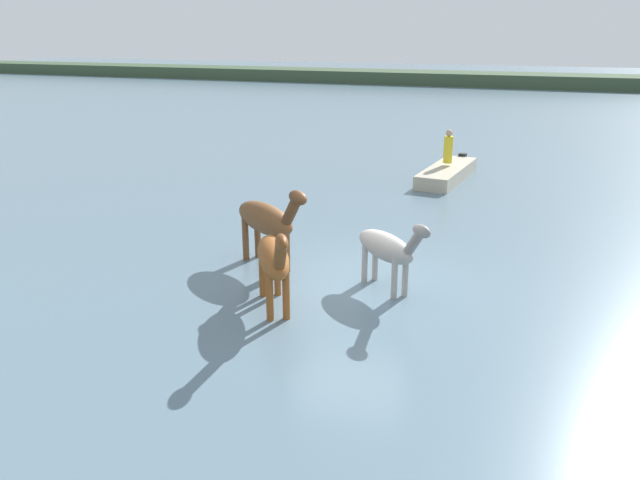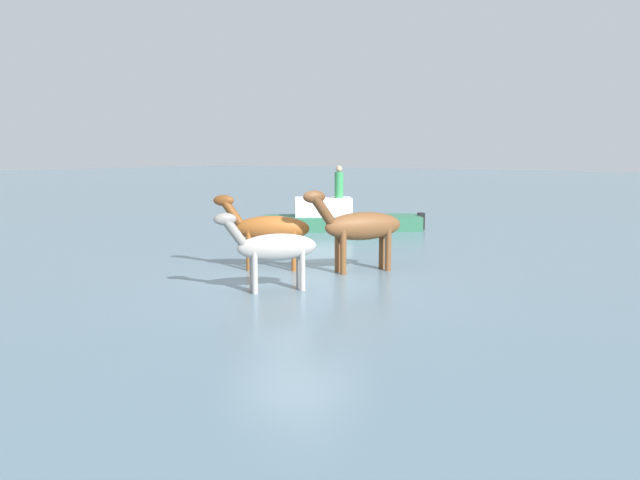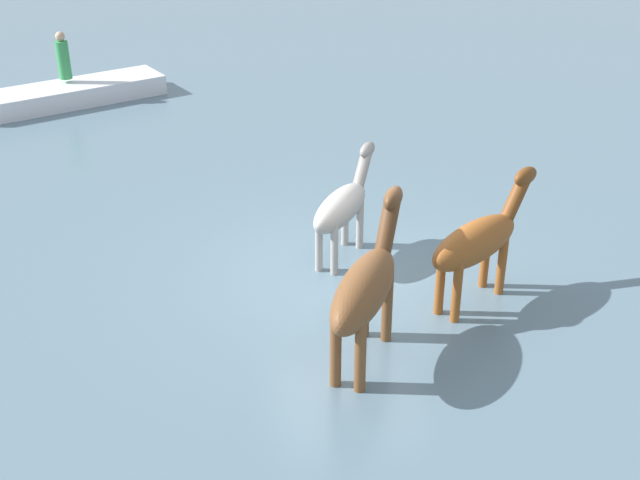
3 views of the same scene
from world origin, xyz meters
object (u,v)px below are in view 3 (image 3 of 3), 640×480
boat_tender_starboard (71,97)px  person_watcher_seated (63,57)px  horse_rear_stallion (342,206)px  horse_lead (366,287)px  horse_pinto_flank (478,241)px

boat_tender_starboard → person_watcher_seated: 1.00m
boat_tender_starboard → person_watcher_seated: size_ratio=4.05×
person_watcher_seated → boat_tender_starboard: bearing=-161.8°
person_watcher_seated → horse_rear_stallion: bearing=-152.5°
horse_lead → boat_tender_starboard: (12.24, 4.58, -0.94)m
horse_pinto_flank → horse_rear_stallion: bearing=99.9°
horse_lead → boat_tender_starboard: size_ratio=0.50×
horse_rear_stallion → horse_pinto_flank: (-1.77, -1.63, 0.10)m
horse_pinto_flank → boat_tender_starboard: (11.16, 6.56, -0.85)m
horse_rear_stallion → boat_tender_starboard: 10.63m
horse_rear_stallion → boat_tender_starboard: horse_rear_stallion is taller
person_watcher_seated → horse_pinto_flank: bearing=-149.8°
horse_rear_stallion → horse_lead: horse_lead is taller
horse_pinto_flank → boat_tender_starboard: 12.97m
boat_tender_starboard → horse_pinto_flank: bearing=-81.9°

